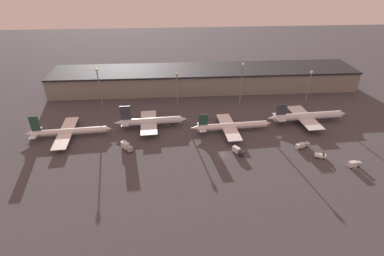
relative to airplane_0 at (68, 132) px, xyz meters
The scene contains 15 objects.
ground 82.25m from the airplane_0, 15.93° to the right, with size 600.00×600.00×0.00m, color #423F44.
terminal_building 100.63m from the airplane_0, 38.17° to the left, with size 213.14×31.82×14.58m.
airplane_0 is the anchor object (origin of this frame).
airplane_1 43.71m from the airplane_0, ahead, with size 40.66×28.45×13.99m.
airplane_2 87.11m from the airplane_0, ahead, with size 45.37×30.15×11.21m.
airplane_3 132.51m from the airplane_0, ahead, with size 48.19×30.16×12.20m.
service_vehicle_0 89.16m from the airplane_0, 14.44° to the right, with size 5.33×6.32×3.37m.
service_vehicle_1 35.43m from the airplane_0, 24.72° to the right, with size 6.47×7.26×3.79m.
service_vehicle_2 128.17m from the airplane_0, 12.66° to the right, with size 5.69×4.26×2.60m.
service_vehicle_3 141.66m from the airplane_0, 14.89° to the right, with size 6.10×2.97×3.18m.
service_vehicle_4 121.03m from the airplane_0, ahead, with size 7.99×4.68×2.71m.
lamp_post_0 37.93m from the airplane_0, 71.13° to the left, with size 1.80×1.80×26.04m.
lamp_post_1 68.58m from the airplane_0, 29.74° to the left, with size 1.80×1.80×22.34m.
lamp_post_2 105.59m from the airplane_0, 18.70° to the left, with size 1.80×1.80×27.57m.
lamp_post_3 147.34m from the airplane_0, 13.20° to the left, with size 1.80×1.80×21.61m.
Camera 1 is at (-23.16, -117.75, 83.56)m, focal length 28.00 mm.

